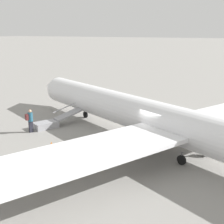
# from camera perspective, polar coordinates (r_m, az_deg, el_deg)

# --- Properties ---
(ground_plane) EXTENTS (600.00, 600.00, 0.00)m
(ground_plane) POSITION_cam_1_polar(r_m,az_deg,el_deg) (20.75, 8.64, -6.30)
(ground_plane) COLOR gray
(airplane_main) EXTENTS (30.82, 24.51, 6.10)m
(airplane_main) POSITION_cam_1_polar(r_m,az_deg,el_deg) (19.59, 10.76, -2.07)
(airplane_main) COLOR white
(airplane_main) RESTS_ON ground
(boarding_stairs) EXTENTS (2.60, 4.07, 1.57)m
(boarding_stairs) POSITION_cam_1_polar(r_m,az_deg,el_deg) (24.91, -11.21, -1.95)
(boarding_stairs) COLOR #99999E
(boarding_stairs) RESTS_ON ground
(passenger) EXTENTS (0.46, 0.57, 1.74)m
(passenger) POSITION_cam_1_polar(r_m,az_deg,el_deg) (23.85, -14.77, -1.30)
(passenger) COLOR #23232D
(passenger) RESTS_ON ground
(traffic_cone_near_stairs) EXTENTS (0.54, 0.54, 0.60)m
(traffic_cone_near_stairs) POSITION_cam_1_polar(r_m,az_deg,el_deg) (20.17, -10.99, -6.21)
(traffic_cone_near_stairs) COLOR black
(traffic_cone_near_stairs) RESTS_ON ground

